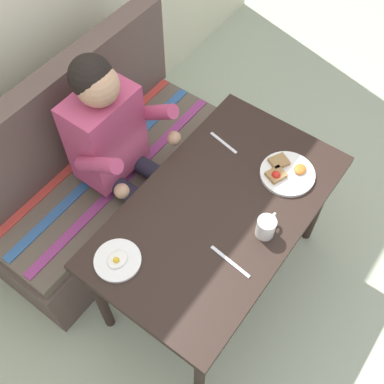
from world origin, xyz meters
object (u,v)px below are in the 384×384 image
(coffee_mug, at_px, (266,227))
(fork, at_px, (224,143))
(knife, at_px, (230,262))
(table, at_px, (219,217))
(couch, at_px, (103,176))
(person, at_px, (118,143))
(plate_eggs, at_px, (118,260))
(plate_breakfast, at_px, (286,173))

(coffee_mug, xyz_separation_m, fork, (0.30, 0.41, -0.05))
(coffee_mug, height_order, knife, coffee_mug)
(table, distance_m, coffee_mug, 0.26)
(table, distance_m, knife, 0.27)
(couch, relative_size, coffee_mug, 12.20)
(table, bearing_deg, coffee_mug, -87.08)
(coffee_mug, height_order, fork, coffee_mug)
(knife, bearing_deg, couch, 84.83)
(coffee_mug, distance_m, knife, 0.21)
(knife, bearing_deg, person, 82.15)
(plate_eggs, xyz_separation_m, knife, (0.27, -0.37, -0.01))
(couch, distance_m, plate_eggs, 0.84)
(fork, height_order, knife, same)
(person, xyz_separation_m, coffee_mug, (0.01, -0.81, 0.04))
(plate_eggs, height_order, fork, plate_eggs)
(table, relative_size, person, 0.99)
(person, relative_size, plate_breakfast, 4.85)
(plate_breakfast, relative_size, knife, 1.25)
(table, relative_size, fork, 7.06)
(table, relative_size, couch, 0.83)
(couch, distance_m, fork, 0.77)
(table, relative_size, plate_eggs, 6.22)
(couch, bearing_deg, coffee_mug, -89.35)
(plate_breakfast, distance_m, coffee_mug, 0.33)
(table, bearing_deg, knife, -136.07)
(person, relative_size, coffee_mug, 10.27)
(person, height_order, plate_eggs, person)
(table, height_order, knife, knife)
(couch, bearing_deg, plate_eggs, -128.21)
(knife, bearing_deg, fork, 42.85)
(coffee_mug, bearing_deg, knife, 168.20)
(table, distance_m, couch, 0.83)
(fork, relative_size, knife, 0.85)
(person, relative_size, fork, 7.13)
(person, relative_size, knife, 6.06)
(table, relative_size, plate_breakfast, 4.80)
(person, distance_m, plate_breakfast, 0.80)
(person, distance_m, knife, 0.79)
(plate_breakfast, relative_size, plate_eggs, 1.29)
(fork, bearing_deg, couch, 128.84)
(person, bearing_deg, plate_eggs, -138.68)
(plate_breakfast, bearing_deg, person, 113.83)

